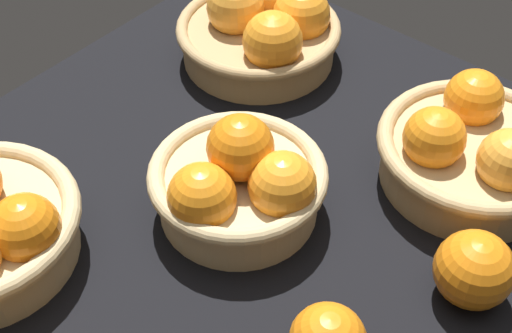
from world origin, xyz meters
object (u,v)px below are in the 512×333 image
loose_orange_front_gap (474,270)px  basket_near_left (263,29)px  basket_center (239,184)px  basket_far_left (472,150)px

loose_orange_front_gap → basket_near_left: bearing=-113.0°
basket_center → basket_near_left: size_ratio=0.87×
basket_far_left → loose_orange_front_gap: size_ratio=2.75×
basket_far_left → basket_near_left: 34.90cm
basket_center → basket_far_left: 28.05cm
basket_near_left → basket_far_left: bearing=84.6°
basket_far_left → basket_near_left: size_ratio=0.98×
basket_center → basket_near_left: basket_center is taller
basket_center → basket_far_left: bearing=141.8°
basket_far_left → loose_orange_front_gap: 17.34cm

